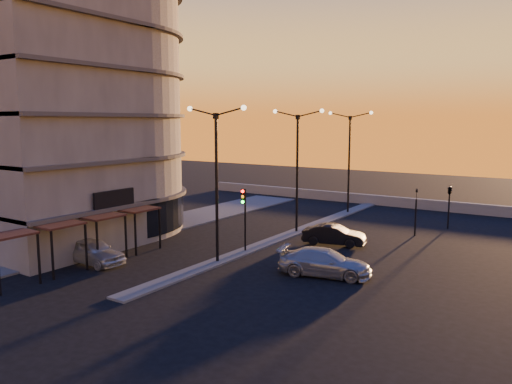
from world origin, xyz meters
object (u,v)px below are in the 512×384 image
object	(u,v)px
streetlamp_mid	(297,161)
car_wagon	(325,262)
traffic_light_main	(244,209)
car_sedan	(334,235)
car_hatchback	(93,251)

from	to	relation	value
streetlamp_mid	car_wagon	xyz separation A→B (m)	(6.59, -8.69, -4.84)
traffic_light_main	streetlamp_mid	bearing A→B (deg)	90.00
streetlamp_mid	car_sedan	bearing A→B (deg)	-26.07
traffic_light_main	car_wagon	world-z (taller)	traffic_light_main
traffic_light_main	car_sedan	size ratio (longest dim) A/B	0.98
car_sedan	car_wagon	size ratio (longest dim) A/B	0.83
car_hatchback	car_sedan	xyz separation A→B (m)	(10.27, 12.34, -0.05)
streetlamp_mid	car_hatchback	distance (m)	16.34
car_hatchback	car_wagon	world-z (taller)	car_hatchback
traffic_light_main	car_wagon	xyz separation A→B (m)	(6.59, -1.56, -2.13)
streetlamp_mid	car_hatchback	xyz separation A→B (m)	(-6.19, -14.33, -4.82)
car_sedan	traffic_light_main	bearing A→B (deg)	128.11
streetlamp_mid	car_hatchback	bearing A→B (deg)	-113.37
car_wagon	traffic_light_main	bearing A→B (deg)	63.33
car_hatchback	car_sedan	distance (m)	16.05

